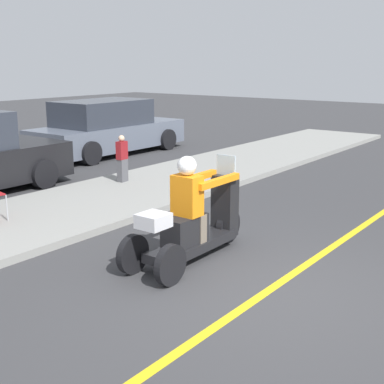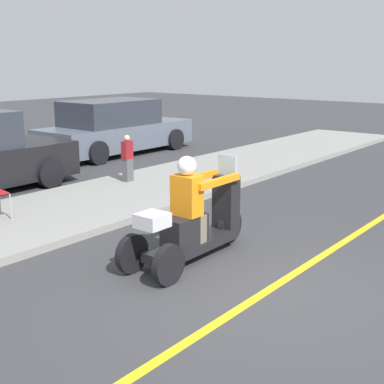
% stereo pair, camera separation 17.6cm
% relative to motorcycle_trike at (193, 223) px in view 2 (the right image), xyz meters
% --- Properties ---
extents(ground_plane, '(60.00, 60.00, 0.00)m').
position_rel_motorcycle_trike_xyz_m(ground_plane, '(-0.32, -1.37, -0.53)').
color(ground_plane, '#38383A').
extents(lane_stripe, '(24.00, 0.12, 0.01)m').
position_rel_motorcycle_trike_xyz_m(lane_stripe, '(-0.02, -1.37, -0.53)').
color(lane_stripe, gold).
rests_on(lane_stripe, ground).
extents(sidewalk_strip, '(28.00, 2.80, 0.12)m').
position_rel_motorcycle_trike_xyz_m(sidewalk_strip, '(-0.32, 3.23, -0.47)').
color(sidewalk_strip, gray).
rests_on(sidewalk_strip, ground).
extents(motorcycle_trike, '(2.30, 0.73, 1.48)m').
position_rel_motorcycle_trike_xyz_m(motorcycle_trike, '(0.00, 0.00, 0.00)').
color(motorcycle_trike, black).
rests_on(motorcycle_trike, ground).
extents(spectator_far_back, '(0.26, 0.17, 1.02)m').
position_rel_motorcycle_trike_xyz_m(spectator_far_back, '(2.60, 3.88, 0.08)').
color(spectator_far_back, '#515156').
rests_on(spectator_far_back, sidewalk_strip).
extents(parked_car_lot_center, '(4.89, 2.06, 1.59)m').
position_rel_motorcycle_trike_xyz_m(parked_car_lot_center, '(5.43, 7.24, 0.22)').
color(parked_car_lot_center, slate).
rests_on(parked_car_lot_center, ground).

